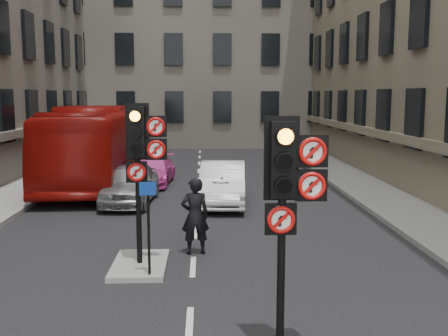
{
  "coord_description": "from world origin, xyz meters",
  "views": [
    {
      "loc": [
        0.26,
        -6.47,
        3.88
      ],
      "look_at": [
        0.61,
        2.62,
        2.6
      ],
      "focal_mm": 42.0,
      "sensor_mm": 36.0,
      "label": 1
    }
  ],
  "objects": [
    {
      "name": "info_sign",
      "position": [
        -0.9,
        4.18,
        1.4
      ],
      "size": [
        0.34,
        0.12,
        1.98
      ],
      "rotation": [
        0.0,
        0.0,
        0.12
      ],
      "color": "black",
      "rests_on": "centre_island"
    },
    {
      "name": "car_pink",
      "position": [
        -1.97,
        16.13,
        0.59
      ],
      "size": [
        1.9,
        4.16,
        1.18
      ],
      "primitive_type": "imported",
      "rotation": [
        0.0,
        0.0,
        -0.06
      ],
      "color": "#D23D9A",
      "rests_on": "ground"
    },
    {
      "name": "pavement_right",
      "position": [
        7.2,
        12.0,
        0.08
      ],
      "size": [
        3.0,
        50.0,
        0.16
      ],
      "primitive_type": "cube",
      "color": "gray",
      "rests_on": "ground"
    },
    {
      "name": "car_silver",
      "position": [
        -2.38,
        12.11,
        0.71
      ],
      "size": [
        1.92,
        4.26,
        1.42
      ],
      "primitive_type": "imported",
      "rotation": [
        0.0,
        0.0,
        -0.06
      ],
      "color": "#9C9FA3",
      "rests_on": "ground"
    },
    {
      "name": "car_white",
      "position": [
        0.93,
        11.9,
        0.74
      ],
      "size": [
        1.86,
        4.59,
        1.48
      ],
      "primitive_type": "imported",
      "rotation": [
        0.0,
        0.0,
        -0.06
      ],
      "color": "silver",
      "rests_on": "ground"
    },
    {
      "name": "building_far",
      "position": [
        0.0,
        38.0,
        10.0
      ],
      "size": [
        30.0,
        14.0,
        20.0
      ],
      "primitive_type": "cube",
      "color": "gray",
      "rests_on": "ground"
    },
    {
      "name": "signal_near",
      "position": [
        1.49,
        0.99,
        2.58
      ],
      "size": [
        0.91,
        0.4,
        3.58
      ],
      "color": "black",
      "rests_on": "ground"
    },
    {
      "name": "motorcycle",
      "position": [
        0.85,
        10.72,
        0.56
      ],
      "size": [
        0.68,
        1.89,
        1.11
      ],
      "primitive_type": "imported",
      "rotation": [
        0.0,
        0.0,
        -0.09
      ],
      "color": "black",
      "rests_on": "ground"
    },
    {
      "name": "signal_far",
      "position": [
        -1.11,
        4.99,
        2.7
      ],
      "size": [
        0.91,
        0.4,
        3.58
      ],
      "color": "black",
      "rests_on": "centre_island"
    },
    {
      "name": "motorcyclist",
      "position": [
        0.04,
        6.0,
        0.95
      ],
      "size": [
        0.75,
        0.55,
        1.9
      ],
      "primitive_type": "imported",
      "rotation": [
        0.0,
        0.0,
        3.29
      ],
      "color": "black",
      "rests_on": "ground"
    },
    {
      "name": "centre_island",
      "position": [
        -1.2,
        5.0,
        0.06
      ],
      "size": [
        1.2,
        2.0,
        0.12
      ],
      "primitive_type": "cube",
      "color": "gray",
      "rests_on": "ground"
    },
    {
      "name": "bus_red",
      "position": [
        -4.5,
        16.78,
        1.7
      ],
      "size": [
        3.35,
        12.29,
        3.39
      ],
      "primitive_type": "imported",
      "rotation": [
        0.0,
        0.0,
        0.04
      ],
      "color": "maroon",
      "rests_on": "ground"
    }
  ]
}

